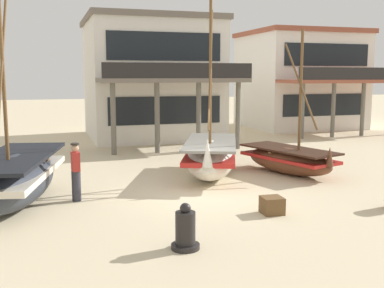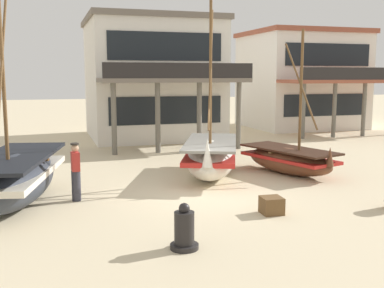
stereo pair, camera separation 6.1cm
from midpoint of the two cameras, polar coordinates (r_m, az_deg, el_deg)
ground_plane at (r=14.41m, az=1.30°, el=-6.07°), size 120.00×120.00×0.00m
fishing_boat_near_left at (r=16.72m, az=2.42°, el=-1.55°), size 3.34×4.90×6.24m
fishing_boat_centre_large at (r=13.98m, az=-20.52°, el=-3.81°), size 2.85×5.33×6.42m
fishing_boat_far_right at (r=17.58m, az=11.84°, el=-1.82°), size 2.56×4.13×5.18m
fisherman_by_hull at (r=13.85m, az=-13.84°, el=-3.37°), size 0.26×0.38×1.68m
capstan_winch at (r=9.90m, az=-0.76°, el=-10.49°), size 0.60×0.60×0.98m
cargo_crate at (r=12.52m, az=9.80°, el=-7.37°), size 0.57×0.57×0.45m
harbor_building_main at (r=27.59m, az=-4.83°, el=7.97°), size 7.38×9.93×6.81m
harbor_building_annex at (r=33.62m, az=13.19°, el=7.65°), size 7.38×9.49×6.57m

